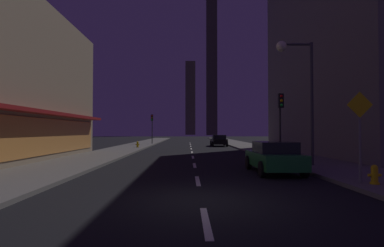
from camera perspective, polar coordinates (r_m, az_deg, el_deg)
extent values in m
cube|color=black|center=(40.39, -0.29, -4.29)|extent=(78.00, 136.00, 0.10)
cube|color=#605E59|center=(41.05, 9.55, -4.04)|extent=(4.00, 76.00, 0.15)
cube|color=#605E59|center=(40.92, -10.16, -4.05)|extent=(4.00, 76.00, 0.15)
cube|color=silver|center=(6.63, 2.69, -18.35)|extent=(0.16, 2.20, 0.01)
cube|color=silver|center=(11.70, 1.10, -10.95)|extent=(0.16, 2.20, 0.01)
cube|color=silver|center=(16.85, 0.49, -8.04)|extent=(0.16, 2.20, 0.01)
cube|color=silver|center=(22.02, 0.18, -6.49)|extent=(0.16, 2.20, 0.01)
cube|color=silver|center=(27.21, -0.02, -5.53)|extent=(0.16, 2.20, 0.01)
cube|color=silver|center=(32.39, -0.15, -4.88)|extent=(0.16, 2.20, 0.01)
cube|color=silver|center=(37.59, -0.25, -4.41)|extent=(0.16, 2.20, 0.01)
cube|color=silver|center=(42.78, -0.32, -4.05)|extent=(0.16, 2.20, 0.01)
cube|color=silver|center=(47.98, -0.38, -3.77)|extent=(0.16, 2.20, 0.01)
cube|color=#D88C3F|center=(19.82, -26.61, -2.28)|extent=(0.10, 16.96, 2.20)
cube|color=maroon|center=(19.68, -25.52, 1.78)|extent=(0.90, 17.56, 0.20)
cube|color=slate|center=(29.48, 30.43, 13.30)|extent=(11.00, 20.00, 18.69)
cube|color=brown|center=(159.89, -0.33, 4.85)|extent=(5.24, 6.56, 39.06)
cube|color=#3E3B2E|center=(148.43, 3.78, 13.20)|extent=(5.00, 5.47, 79.02)
cube|color=#1E722D|center=(14.37, 15.39, -6.68)|extent=(1.80, 4.20, 0.65)
cube|color=black|center=(14.14, 15.60, -4.49)|extent=(1.64, 2.00, 0.55)
cylinder|color=black|center=(15.54, 10.79, -7.33)|extent=(0.22, 0.68, 0.68)
cylinder|color=black|center=(15.98, 17.03, -7.12)|extent=(0.22, 0.68, 0.68)
cylinder|color=black|center=(12.83, 13.35, -8.56)|extent=(0.22, 0.68, 0.68)
cylinder|color=black|center=(13.36, 20.76, -8.22)|extent=(0.22, 0.68, 0.68)
sphere|color=white|center=(16.21, 11.47, -5.93)|extent=(0.18, 0.18, 0.18)
sphere|color=white|center=(16.48, 15.23, -5.83)|extent=(0.18, 0.18, 0.18)
cube|color=black|center=(38.29, 5.15, -3.44)|extent=(1.80, 4.20, 0.65)
cube|color=black|center=(38.08, 5.18, -2.61)|extent=(1.64, 2.00, 0.55)
cylinder|color=black|center=(39.61, 3.67, -3.77)|extent=(0.22, 0.68, 0.68)
cylinder|color=black|center=(39.79, 6.20, -3.76)|extent=(0.22, 0.68, 0.68)
cylinder|color=black|center=(36.82, 4.01, -3.95)|extent=(0.22, 0.68, 0.68)
cylinder|color=black|center=(37.01, 6.74, -3.93)|extent=(0.22, 0.68, 0.68)
sphere|color=white|center=(40.28, 4.07, -3.27)|extent=(0.18, 0.18, 0.18)
sphere|color=white|center=(40.38, 5.62, -3.26)|extent=(0.18, 0.18, 0.18)
cylinder|color=yellow|center=(11.84, 31.65, -8.57)|extent=(0.22, 0.22, 0.55)
sphere|color=yellow|center=(11.81, 31.63, -7.24)|extent=(0.21, 0.21, 0.21)
cylinder|color=yellow|center=(11.87, 31.66, -9.74)|extent=(0.30, 0.30, 0.06)
cylinder|color=yellow|center=(11.75, 30.98, -8.50)|extent=(0.10, 0.10, 0.10)
cylinder|color=yellow|center=(11.92, 32.30, -8.37)|extent=(0.10, 0.10, 0.10)
cylinder|color=gold|center=(33.22, -10.41, -4.05)|extent=(0.22, 0.22, 0.55)
sphere|color=gold|center=(33.21, -10.41, -3.57)|extent=(0.21, 0.21, 0.21)
cylinder|color=gold|center=(33.23, -10.42, -4.47)|extent=(0.30, 0.30, 0.06)
cylinder|color=gold|center=(33.25, -10.69, -4.00)|extent=(0.10, 0.10, 0.10)
cylinder|color=gold|center=(33.19, -10.14, -4.00)|extent=(0.10, 0.10, 0.10)
cylinder|color=#2D2D2D|center=(19.69, 16.56, -0.49)|extent=(0.12, 0.12, 4.20)
cube|color=black|center=(19.59, 16.70, 4.21)|extent=(0.32, 0.24, 0.90)
sphere|color=red|center=(19.50, 16.81, 5.06)|extent=(0.18, 0.18, 0.18)
sphere|color=#F2B20C|center=(19.47, 16.82, 4.24)|extent=(0.18, 0.18, 0.18)
sphere|color=#19D833|center=(19.45, 16.82, 3.42)|extent=(0.18, 0.18, 0.18)
cylinder|color=#2D2D2D|center=(43.01, -7.67, -1.04)|extent=(0.12, 0.12, 4.20)
cube|color=black|center=(42.85, -7.69, 1.11)|extent=(0.32, 0.24, 0.90)
sphere|color=red|center=(42.74, -7.71, 1.49)|extent=(0.18, 0.18, 0.18)
sphere|color=#F2B20C|center=(42.72, -7.71, 1.11)|extent=(0.18, 0.18, 0.18)
sphere|color=#19D833|center=(42.71, -7.71, 0.74)|extent=(0.18, 0.18, 0.18)
cylinder|color=#38383D|center=(16.98, 22.04, 3.59)|extent=(0.16, 0.16, 6.50)
cylinder|color=#38383D|center=(17.25, 19.41, 14.14)|extent=(1.60, 0.12, 0.12)
sphere|color=#FCF7CC|center=(16.98, 16.80, 14.03)|extent=(0.56, 0.56, 0.56)
cylinder|color=slate|center=(11.87, 29.55, -4.09)|extent=(0.08, 0.08, 2.40)
cube|color=yellow|center=(11.86, 29.53, 3.16)|extent=(0.91, 0.03, 0.91)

